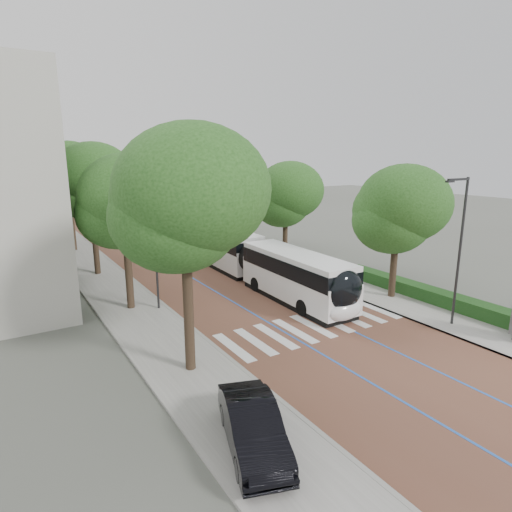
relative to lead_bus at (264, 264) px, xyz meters
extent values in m
plane|color=#51544C|center=(-1.99, -8.63, -1.63)|extent=(160.00, 160.00, 0.00)
cube|color=brown|center=(-1.99, 31.37, -1.62)|extent=(11.00, 140.00, 0.02)
cube|color=gray|center=(-9.49, 31.37, -1.57)|extent=(4.00, 140.00, 0.12)
cube|color=gray|center=(5.51, 31.37, -1.57)|extent=(4.00, 140.00, 0.12)
cube|color=gray|center=(-7.59, 31.37, -1.57)|extent=(0.20, 140.00, 0.14)
cube|color=gray|center=(3.61, 31.37, -1.57)|extent=(0.20, 140.00, 0.14)
cube|color=silver|center=(-6.79, -7.63, -1.60)|extent=(0.55, 3.60, 0.01)
cube|color=silver|center=(-5.54, -7.63, -1.60)|extent=(0.55, 3.60, 0.01)
cube|color=silver|center=(-4.29, -7.63, -1.60)|extent=(0.55, 3.60, 0.01)
cube|color=silver|center=(-3.04, -7.63, -1.60)|extent=(0.55, 3.60, 0.01)
cube|color=silver|center=(-1.79, -7.63, -1.60)|extent=(0.55, 3.60, 0.01)
cube|color=silver|center=(-0.54, -7.63, -1.60)|extent=(0.55, 3.60, 0.01)
cube|color=silver|center=(0.71, -7.63, -1.60)|extent=(0.55, 3.60, 0.01)
cube|color=silver|center=(1.96, -7.63, -1.60)|extent=(0.55, 3.60, 0.01)
cube|color=silver|center=(3.21, -7.63, -1.60)|extent=(0.55, 3.60, 0.01)
cube|color=blue|center=(-3.59, 31.37, -1.60)|extent=(0.12, 126.00, 0.01)
cube|color=blue|center=(-0.39, 31.37, -1.60)|extent=(0.12, 126.00, 0.01)
cube|color=black|center=(-12.44, 19.37, 1.37)|extent=(0.12, 38.00, 1.60)
cube|color=black|center=(-12.44, 19.37, 4.57)|extent=(0.12, 38.00, 1.60)
cube|color=black|center=(-12.44, 19.37, 7.77)|extent=(0.12, 38.00, 1.60)
cube|color=black|center=(-12.44, 19.37, 10.77)|extent=(0.12, 38.00, 1.60)
cube|color=#174116|center=(7.11, -8.63, -1.11)|extent=(1.20, 14.00, 0.80)
cylinder|color=#29292B|center=(4.81, -11.63, 2.49)|extent=(0.14, 0.14, 8.00)
cube|color=#29292B|center=(4.01, -11.63, 6.39)|extent=(1.70, 0.12, 0.12)
cube|color=#29292B|center=(3.31, -11.63, 6.31)|extent=(0.50, 0.20, 0.10)
cylinder|color=#29292B|center=(4.81, 13.37, 2.49)|extent=(0.14, 0.14, 8.00)
cube|color=#29292B|center=(4.01, 13.37, 6.39)|extent=(1.70, 0.12, 0.12)
cube|color=#29292B|center=(3.31, 13.37, 6.31)|extent=(0.50, 0.20, 0.10)
cylinder|color=#29292B|center=(-8.09, -0.63, 2.49)|extent=(0.14, 0.14, 8.00)
cylinder|color=black|center=(-9.49, -8.63, 0.96)|extent=(0.44, 0.44, 5.17)
ellipsoid|color=#1C4416|center=(-9.49, -8.63, 5.66)|extent=(6.28, 6.28, 5.34)
cylinder|color=black|center=(-9.49, 0.37, 0.63)|extent=(0.44, 0.44, 4.51)
ellipsoid|color=#1C4416|center=(-9.49, 0.37, 4.73)|extent=(5.67, 5.67, 4.82)
cylinder|color=black|center=(-9.49, 9.37, 0.87)|extent=(0.44, 0.44, 5.00)
ellipsoid|color=#1C4416|center=(-9.49, 9.37, 5.42)|extent=(5.94, 5.94, 5.05)
cylinder|color=black|center=(-9.49, 19.37, 1.06)|extent=(0.44, 0.44, 5.37)
ellipsoid|color=#1C4416|center=(-9.49, 19.37, 5.93)|extent=(5.42, 5.42, 4.61)
cylinder|color=black|center=(-9.49, 31.37, 0.78)|extent=(0.44, 0.44, 4.81)
ellipsoid|color=#1C4416|center=(-9.49, 31.37, 5.15)|extent=(5.23, 5.23, 4.45)
cylinder|color=black|center=(-9.49, 46.37, 0.88)|extent=(0.44, 0.44, 5.01)
ellipsoid|color=#1C4416|center=(-9.49, 46.37, 5.43)|extent=(5.35, 5.35, 4.55)
cylinder|color=black|center=(5.71, -6.63, 0.37)|extent=(0.44, 0.44, 4.00)
ellipsoid|color=#1C4416|center=(5.71, -6.63, 4.01)|extent=(5.80, 5.80, 4.93)
cylinder|color=black|center=(5.71, 5.37, 0.37)|extent=(0.44, 0.44, 3.99)
ellipsoid|color=#1C4416|center=(5.71, 5.37, 3.99)|extent=(5.83, 5.83, 4.96)
cylinder|color=black|center=(5.71, 19.37, 0.57)|extent=(0.44, 0.44, 4.40)
ellipsoid|color=#1C4416|center=(5.71, 19.37, 4.58)|extent=(5.83, 5.83, 4.96)
cylinder|color=black|center=(5.71, 35.37, 0.39)|extent=(0.44, 0.44, 4.04)
ellipsoid|color=#1C4416|center=(5.71, 35.37, 4.06)|extent=(6.03, 6.03, 5.12)
cylinder|color=black|center=(0.03, 1.30, 0.15)|extent=(2.32, 0.95, 2.30)
cube|color=white|center=(-0.09, -3.83, -0.37)|extent=(2.72, 9.42, 1.82)
cube|color=black|center=(-0.09, -3.83, 0.77)|extent=(2.75, 9.23, 0.97)
cube|color=white|center=(-0.09, -3.83, 1.42)|extent=(2.66, 9.23, 0.31)
cube|color=black|center=(-0.09, -3.83, -1.45)|extent=(2.66, 9.04, 0.35)
cube|color=white|center=(0.13, 5.62, -0.37)|extent=(2.68, 7.80, 1.82)
cube|color=black|center=(0.13, 5.62, 0.77)|extent=(2.72, 7.64, 0.97)
cube|color=white|center=(0.13, 5.62, 1.42)|extent=(2.63, 7.64, 0.31)
cube|color=black|center=(0.13, 5.62, -1.45)|extent=(2.62, 7.49, 0.35)
ellipsoid|color=black|center=(-0.20, -8.36, 0.38)|extent=(2.38, 1.15, 2.28)
ellipsoid|color=white|center=(-0.20, -8.41, -0.76)|extent=(2.37, 1.05, 1.14)
cylinder|color=black|center=(-1.27, -6.08, -1.13)|extent=(0.32, 1.01, 1.00)
cylinder|color=black|center=(0.99, -6.13, -1.13)|extent=(0.32, 1.01, 1.00)
cylinder|color=black|center=(-0.96, 7.31, -1.13)|extent=(0.32, 1.01, 1.00)
cylinder|color=black|center=(1.30, 7.26, -1.13)|extent=(0.32, 1.01, 1.00)
cylinder|color=black|center=(-1.15, -0.72, -1.13)|extent=(0.32, 1.01, 1.00)
cylinder|color=black|center=(1.11, -0.78, -1.13)|extent=(0.32, 1.01, 1.00)
cube|color=white|center=(-0.73, 15.97, -0.37)|extent=(3.26, 12.13, 1.82)
cube|color=black|center=(-0.73, 15.97, 0.77)|extent=(3.28, 11.90, 0.97)
cube|color=white|center=(-0.73, 15.97, 1.42)|extent=(3.19, 11.89, 0.31)
cube|color=black|center=(-0.73, 15.97, -1.45)|extent=(3.18, 11.65, 0.35)
ellipsoid|color=black|center=(-0.36, 10.13, 0.38)|extent=(2.42, 1.25, 2.28)
ellipsoid|color=white|center=(-0.36, 10.08, -0.76)|extent=(2.41, 1.15, 1.14)
cylinder|color=black|center=(-1.63, 12.30, -1.13)|extent=(0.36, 1.02, 1.00)
cylinder|color=black|center=(0.63, 12.45, -1.13)|extent=(0.36, 1.02, 1.00)
cylinder|color=black|center=(-2.10, 19.69, -1.13)|extent=(0.36, 1.02, 1.00)
cylinder|color=black|center=(0.16, 19.83, -1.13)|extent=(0.36, 1.02, 1.00)
cube|color=white|center=(0.12, 29.36, -0.37)|extent=(2.77, 12.05, 1.82)
cube|color=black|center=(0.12, 29.36, 0.77)|extent=(2.81, 11.81, 0.97)
cube|color=white|center=(0.12, 29.36, 1.42)|extent=(2.72, 11.81, 0.31)
cube|color=black|center=(0.12, 29.36, -1.45)|extent=(2.71, 11.57, 0.35)
ellipsoid|color=black|center=(-0.01, 23.51, 0.38)|extent=(2.37, 1.15, 2.28)
ellipsoid|color=white|center=(-0.01, 23.46, -0.76)|extent=(2.37, 1.05, 1.14)
cylinder|color=black|center=(-1.09, 25.78, -1.13)|extent=(0.32, 1.01, 1.00)
cylinder|color=black|center=(1.17, 25.73, -1.13)|extent=(0.32, 1.01, 1.00)
cylinder|color=black|center=(-0.92, 33.18, -1.13)|extent=(0.32, 1.01, 1.00)
cylinder|color=black|center=(1.34, 33.13, -1.13)|extent=(0.32, 1.01, 1.00)
cube|color=white|center=(-0.40, 42.51, -0.37)|extent=(2.99, 12.09, 1.82)
cube|color=black|center=(-0.40, 42.51, 0.77)|extent=(3.02, 11.85, 0.97)
cube|color=white|center=(-0.40, 42.51, 1.42)|extent=(2.93, 11.85, 0.31)
cube|color=black|center=(-0.40, 42.51, -1.45)|extent=(2.92, 11.61, 0.35)
ellipsoid|color=black|center=(-0.16, 36.67, 0.38)|extent=(2.39, 1.20, 2.28)
ellipsoid|color=white|center=(-0.16, 36.62, -0.76)|extent=(2.39, 1.10, 1.14)
cylinder|color=black|center=(-1.38, 38.87, -1.13)|extent=(0.34, 1.01, 1.00)
cylinder|color=black|center=(0.87, 38.96, -1.13)|extent=(0.34, 1.01, 1.00)
cylinder|color=black|center=(-1.69, 46.26, -1.13)|extent=(0.34, 1.01, 1.00)
cylinder|color=black|center=(0.57, 46.36, -1.13)|extent=(0.34, 1.01, 1.00)
imported|color=black|center=(-9.91, -14.50, -0.75)|extent=(2.98, 4.85, 1.51)
camera|label=1|loc=(-16.14, -24.62, 7.65)|focal=30.00mm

